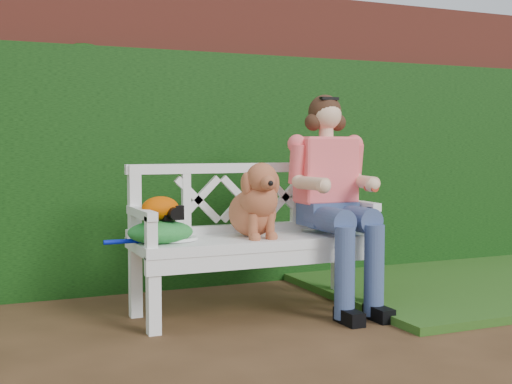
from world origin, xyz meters
name	(u,v)px	position (x,y,z in m)	size (l,w,h in m)	color
ground	(223,357)	(0.00, 0.00, 0.00)	(60.00, 60.00, 0.00)	#3C2816
brick_wall	(131,136)	(0.00, 1.90, 1.10)	(10.00, 0.30, 2.20)	brown
ivy_hedge	(139,171)	(0.00, 1.68, 0.85)	(10.00, 0.18, 1.70)	#1A4D12
grass_right	(481,280)	(2.40, 0.90, 0.03)	(2.60, 2.00, 0.05)	#1A3111
garden_bench	(256,275)	(0.49, 0.73, 0.24)	(1.58, 0.60, 0.48)	white
seated_woman	(329,205)	(0.99, 0.71, 0.65)	(0.55, 0.74, 1.31)	#CA4F75
dog	(254,199)	(0.47, 0.70, 0.71)	(0.31, 0.41, 0.46)	brown
tennis_racket	(168,239)	(-0.07, 0.72, 0.49)	(0.57, 0.24, 0.03)	white
green_bag	(161,231)	(-0.12, 0.69, 0.54)	(0.38, 0.29, 0.13)	#25771F
camera_item	(171,213)	(-0.06, 0.69, 0.65)	(0.12, 0.09, 0.08)	black
baseball_glove	(160,208)	(-0.11, 0.70, 0.68)	(0.22, 0.16, 0.14)	#C04800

